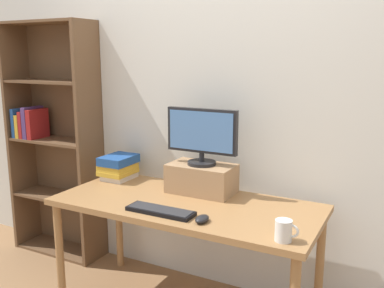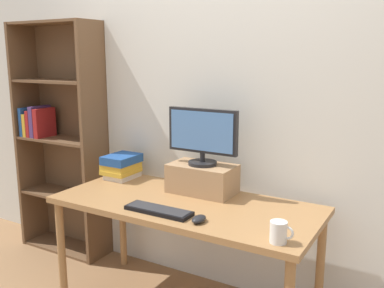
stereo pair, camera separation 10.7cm
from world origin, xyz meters
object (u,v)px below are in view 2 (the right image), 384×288
Objects in this scene: computer_monitor at (202,135)px; computer_mouse at (199,219)px; bookshelf_unit at (61,138)px; keyboard at (159,210)px; coffee_mug at (279,232)px; desk at (185,213)px; riser_box at (202,178)px; book_stack at (122,166)px.

computer_mouse is (0.23, -0.44, -0.35)m from computer_monitor.
bookshelf_unit is 1.37m from computer_monitor.
coffee_mug is (0.70, -0.04, 0.04)m from keyboard.
computer_monitor is at bearing 90.81° from desk.
keyboard is 3.77× the size of computer_mouse.
bookshelf_unit reaches higher than riser_box.
riser_box reaches higher than keyboard.
bookshelf_unit is 16.14× the size of coffee_mug.
desk is 0.86× the size of bookshelf_unit.
riser_box is 0.88× the size of computer_monitor.
riser_box is 1.05× the size of keyboard.
keyboard is 0.76m from book_stack.
coffee_mug is (0.67, -0.47, -0.04)m from riser_box.
computer_mouse is at bearing -26.90° from book_stack.
riser_box is at bearing 85.26° from keyboard.
riser_box is at bearing 144.70° from coffee_mug.
computer_mouse is at bearing -2.67° from keyboard.
keyboard is (1.32, -0.54, -0.19)m from bookshelf_unit.
computer_mouse is (1.59, -0.55, -0.19)m from bookshelf_unit.
coffee_mug reaches higher than desk.
computer_monitor reaches higher than riser_box.
bookshelf_unit is 7.27× the size of book_stack.
keyboard is (-0.04, -0.43, -0.36)m from computer_monitor.
bookshelf_unit reaches higher than desk.
computer_monitor is at bearing 117.17° from computer_mouse.
book_stack is 2.22× the size of coffee_mug.
riser_box is 0.65m from book_stack.
coffee_mug reaches higher than computer_mouse.
book_stack is at bearing 179.78° from computer_monitor.
desk is 3.83× the size of riser_box.
bookshelf_unit is at bearing 160.80° from computer_mouse.
desk is 0.70m from book_stack.
keyboard is at bearing 176.65° from coffee_mug.
computer_mouse reaches higher than keyboard.
riser_box is (1.36, -0.11, -0.11)m from bookshelf_unit.
riser_box is 1.64× the size of book_stack.
computer_monitor is (1.36, -0.11, 0.17)m from bookshelf_unit.
desk is at bearing -89.19° from computer_monitor.
bookshelf_unit reaches higher than coffee_mug.
computer_monitor is at bearing -4.62° from bookshelf_unit.
computer_monitor is (-0.00, -0.00, 0.28)m from riser_box.
riser_box is 0.28m from computer_monitor.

